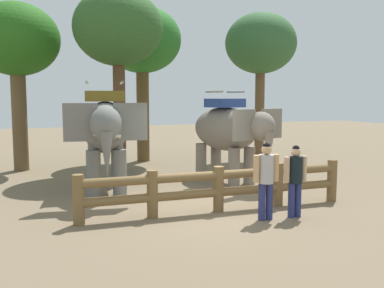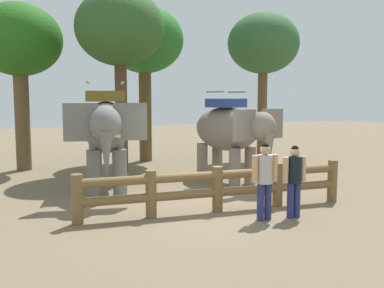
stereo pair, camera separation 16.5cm
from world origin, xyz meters
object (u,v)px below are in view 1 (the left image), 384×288
(tree_far_right, at_px, (118,30))
(tourist_man_in_blue, at_px, (295,176))
(log_fence, at_px, (219,186))
(elephant_center, at_px, (229,131))
(tree_deep_back, at_px, (261,45))
(tourist_woman_in_black, at_px, (266,175))
(tree_back_center, at_px, (142,42))
(tree_far_left, at_px, (16,43))
(elephant_near_left, at_px, (106,130))

(tree_far_right, bearing_deg, tourist_man_in_blue, -72.51)
(log_fence, bearing_deg, elephant_center, 59.10)
(tourist_man_in_blue, bearing_deg, tree_deep_back, 64.15)
(elephant_center, height_order, tree_deep_back, tree_deep_back)
(log_fence, distance_m, tourist_woman_in_black, 1.23)
(elephant_center, xyz_separation_m, tree_back_center, (-1.24, 5.35, 3.23))
(tourist_woman_in_black, height_order, tree_back_center, tree_back_center)
(tree_far_left, bearing_deg, tree_far_right, -25.93)
(tourist_woman_in_black, xyz_separation_m, tree_far_right, (-1.56, 7.11, 3.95))
(log_fence, bearing_deg, tree_deep_back, 53.13)
(tree_back_center, height_order, tree_far_right, tree_far_right)
(log_fence, bearing_deg, tree_far_right, 98.48)
(elephant_near_left, xyz_separation_m, tree_far_right, (1.06, 3.03, 3.19))
(tree_far_left, height_order, tree_far_right, tree_far_right)
(tree_far_left, xyz_separation_m, tree_deep_back, (9.39, -0.75, 0.25))
(log_fence, bearing_deg, tourist_woman_in_black, -56.39)
(tree_far_left, relative_size, tree_deep_back, 0.97)
(elephant_center, bearing_deg, log_fence, -120.90)
(tree_deep_back, bearing_deg, elephant_center, -130.76)
(tree_far_left, xyz_separation_m, tree_far_right, (3.25, -1.58, 0.39))
(tourist_man_in_blue, height_order, tree_far_right, tree_far_right)
(tree_back_center, bearing_deg, tree_far_left, -172.78)
(elephant_center, height_order, tourist_woman_in_black, elephant_center)
(elephant_center, bearing_deg, tourist_woman_in_black, -105.90)
(tourist_woman_in_black, height_order, tree_far_left, tree_far_left)
(elephant_center, relative_size, tree_deep_back, 0.55)
(tourist_woman_in_black, height_order, tree_far_right, tree_far_right)
(elephant_center, relative_size, tourist_man_in_blue, 2.12)
(tourist_man_in_blue, bearing_deg, tourist_woman_in_black, 174.79)
(tourist_woman_in_black, distance_m, tree_back_center, 10.06)
(tree_far_left, bearing_deg, tree_deep_back, -4.55)
(elephant_center, relative_size, tourist_woman_in_black, 2.02)
(tree_back_center, bearing_deg, tree_deep_back, -15.96)
(tourist_woman_in_black, height_order, tree_deep_back, tree_deep_back)
(log_fence, height_order, elephant_center, elephant_center)
(tree_back_center, bearing_deg, tourist_woman_in_black, -89.26)
(elephant_near_left, xyz_separation_m, elephant_center, (3.75, -0.15, -0.13))
(tourist_woman_in_black, bearing_deg, tree_far_left, 118.98)
(tree_far_left, xyz_separation_m, tree_back_center, (4.70, 0.60, 0.30))
(elephant_center, distance_m, tree_far_left, 8.15)
(elephant_near_left, height_order, tree_deep_back, tree_deep_back)
(tree_back_center, height_order, tree_deep_back, tree_back_center)
(tree_far_left, height_order, tree_back_center, tree_back_center)
(tree_far_left, bearing_deg, tree_back_center, 7.22)
(elephant_center, height_order, tree_far_left, tree_far_left)
(tourist_man_in_blue, bearing_deg, tree_back_center, 94.99)
(elephant_near_left, distance_m, tree_back_center, 6.55)
(log_fence, relative_size, tree_far_right, 1.03)
(tourist_woman_in_black, relative_size, tree_deep_back, 0.27)
(tourist_man_in_blue, xyz_separation_m, tree_back_center, (-0.82, 9.35, 3.90))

